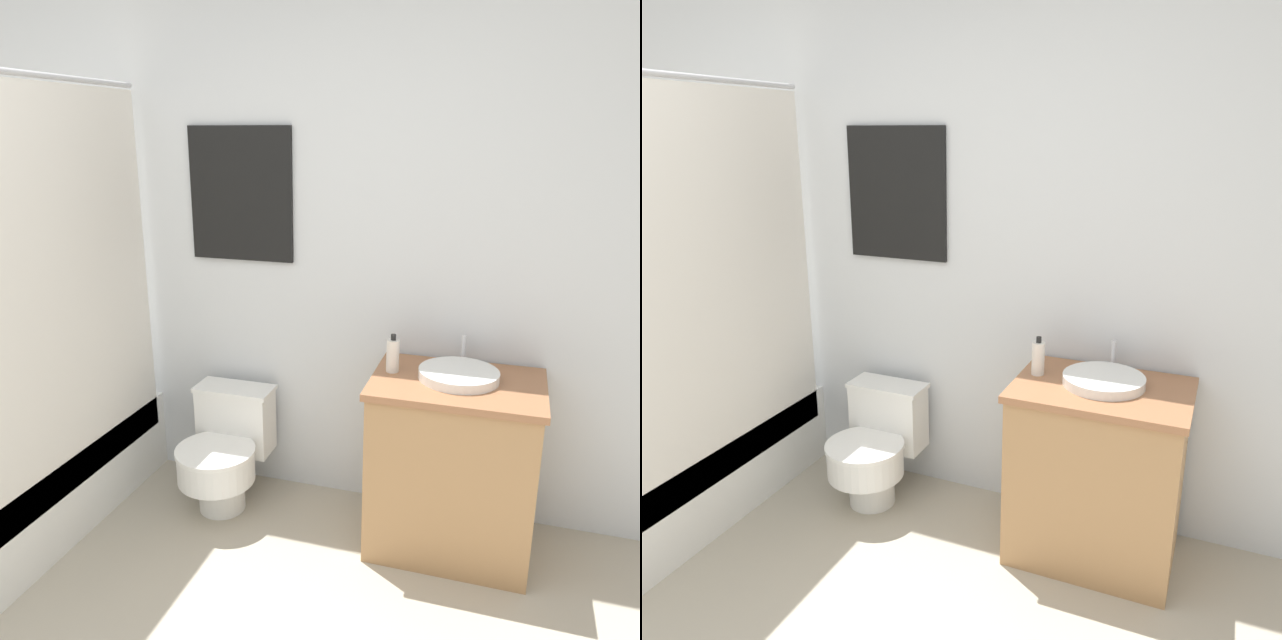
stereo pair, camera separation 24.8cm
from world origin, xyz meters
TOP-DOWN VIEW (x-y plane):
  - wall_back at (-0.00, 1.94)m, footprint 3.50×0.07m
  - shower_area at (-0.95, 1.15)m, footprint 0.57×1.52m
  - toilet at (-0.19, 1.65)m, footprint 0.38×0.51m
  - vanity at (0.89, 1.64)m, footprint 0.71×0.51m
  - sink at (0.89, 1.66)m, footprint 0.33×0.37m
  - soap_bottle at (0.61, 1.67)m, footprint 0.05×0.05m

SIDE VIEW (x-z plane):
  - shower_area at x=-0.95m, z-range -0.71..1.27m
  - toilet at x=-0.19m, z-range 0.01..0.57m
  - vanity at x=0.89m, z-range 0.00..0.78m
  - sink at x=0.89m, z-range 0.74..0.87m
  - soap_bottle at x=0.61m, z-range 0.77..0.94m
  - wall_back at x=0.00m, z-range 0.00..2.50m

